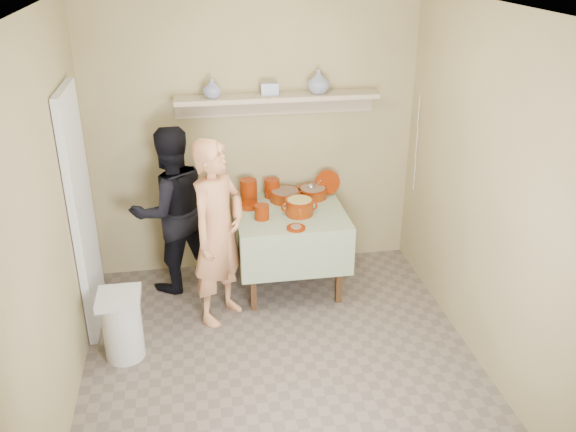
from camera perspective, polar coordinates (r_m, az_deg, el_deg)
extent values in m
plane|color=#6D5F56|center=(4.73, -0.32, -14.50)|extent=(3.50, 3.50, 0.00)
cube|color=silver|center=(5.06, -18.70, 0.20)|extent=(0.06, 0.70, 2.00)
cylinder|color=#691700|center=(5.59, -3.72, 2.40)|extent=(0.16, 0.16, 0.21)
cylinder|color=#691700|center=(5.68, -1.51, 2.62)|extent=(0.14, 0.14, 0.17)
cylinder|color=#691700|center=(5.24, -2.47, 0.37)|extent=(0.13, 0.13, 0.13)
cylinder|color=#691700|center=(5.48, -3.66, 0.99)|extent=(0.16, 0.16, 0.05)
cylinder|color=#691700|center=(5.73, 3.73, 3.14)|extent=(0.24, 0.09, 0.23)
imported|color=navy|center=(5.47, 2.86, 12.46)|extent=(0.21, 0.21, 0.21)
imported|color=navy|center=(5.35, -7.13, 11.79)|extent=(0.23, 0.23, 0.17)
cube|color=navy|center=(5.43, -1.75, 11.81)|extent=(0.15, 0.11, 0.11)
imported|color=tan|center=(4.98, -6.56, -1.59)|extent=(0.67, 0.69, 1.59)
imported|color=black|center=(5.51, -10.86, 0.55)|extent=(0.91, 0.82, 1.54)
cube|color=tan|center=(5.66, -3.20, 7.37)|extent=(3.00, 0.02, 2.60)
cube|color=tan|center=(2.58, 6.10, -16.57)|extent=(3.00, 0.02, 2.60)
cube|color=tan|center=(4.10, -21.71, -1.51)|extent=(0.02, 3.50, 2.60)
cube|color=tan|center=(4.50, 18.99, 1.27)|extent=(0.02, 3.50, 2.60)
cube|color=silver|center=(3.67, -0.42, 18.80)|extent=(3.00, 3.50, 0.02)
cube|color=#4C2D16|center=(5.25, -3.30, -5.43)|extent=(0.05, 0.05, 0.71)
cube|color=#4C2D16|center=(5.36, 4.82, -4.75)|extent=(0.05, 0.05, 0.71)
cube|color=#4C2D16|center=(5.91, -4.12, -1.76)|extent=(0.05, 0.05, 0.71)
cube|color=#4C2D16|center=(6.02, 3.10, -1.23)|extent=(0.05, 0.05, 0.71)
cube|color=#4C2D16|center=(5.45, 0.13, 0.29)|extent=(0.90, 0.90, 0.04)
cube|color=#2D591E|center=(5.44, 0.13, 0.53)|extent=(0.96, 0.96, 0.01)
cube|color=#2D591E|center=(5.12, 1.02, -3.86)|extent=(0.96, 0.01, 0.44)
cube|color=#2D591E|center=(5.96, -0.64, 0.52)|extent=(0.96, 0.01, 0.44)
cube|color=#2D591E|center=(5.48, -4.83, -1.86)|extent=(0.01, 0.96, 0.44)
cube|color=#2D591E|center=(5.63, 4.95, -1.14)|extent=(0.01, 0.96, 0.44)
cylinder|color=#5E1901|center=(5.62, -0.30, 1.92)|extent=(0.28, 0.28, 0.09)
cylinder|color=#691700|center=(5.60, -0.30, 2.31)|extent=(0.30, 0.30, 0.01)
cylinder|color=brown|center=(5.61, -0.30, 2.16)|extent=(0.25, 0.25, 0.05)
cylinder|color=#5E1901|center=(5.68, 2.32, 2.18)|extent=(0.26, 0.26, 0.09)
cylinder|color=#691700|center=(5.66, 2.33, 2.56)|extent=(0.28, 0.28, 0.01)
cylinder|color=#8C6B54|center=(5.67, 2.33, 2.41)|extent=(0.23, 0.23, 0.05)
cylinder|color=silver|center=(5.53, 2.81, 3.01)|extent=(0.01, 0.22, 0.16)
sphere|color=silver|center=(5.66, 2.15, 2.72)|extent=(0.07, 0.07, 0.07)
cylinder|color=#5E1901|center=(5.32, 1.07, 0.83)|extent=(0.24, 0.24, 0.14)
cylinder|color=#691700|center=(5.29, 1.08, 1.46)|extent=(0.25, 0.25, 0.01)
cylinder|color=tan|center=(5.30, 1.08, 1.31)|extent=(0.21, 0.21, 0.05)
torus|color=#691700|center=(5.30, -0.20, 0.81)|extent=(0.09, 0.02, 0.09)
torus|color=#691700|center=(5.34, 2.34, 0.98)|extent=(0.09, 0.02, 0.09)
cylinder|color=#691700|center=(5.08, 0.76, -1.13)|extent=(0.16, 0.16, 0.02)
cylinder|color=#8C6B54|center=(5.08, 0.76, -1.02)|extent=(0.09, 0.09, 0.01)
cube|color=tan|center=(5.44, -1.00, 11.07)|extent=(1.80, 0.25, 0.04)
cube|color=tan|center=(5.58, -1.17, 10.36)|extent=(1.80, 0.02, 0.18)
cylinder|color=silver|center=(4.91, -15.20, -10.16)|extent=(0.30, 0.30, 0.50)
cube|color=silver|center=(4.76, -15.57, -7.39)|extent=(0.32, 0.32, 0.06)
cylinder|color=silver|center=(5.69, 12.14, 9.57)|extent=(0.01, 0.01, 0.30)
cylinder|color=silver|center=(5.76, 11.94, 6.64)|extent=(0.01, 0.01, 0.30)
cylinder|color=silver|center=(5.84, 11.75, 3.79)|extent=(0.01, 0.01, 0.30)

